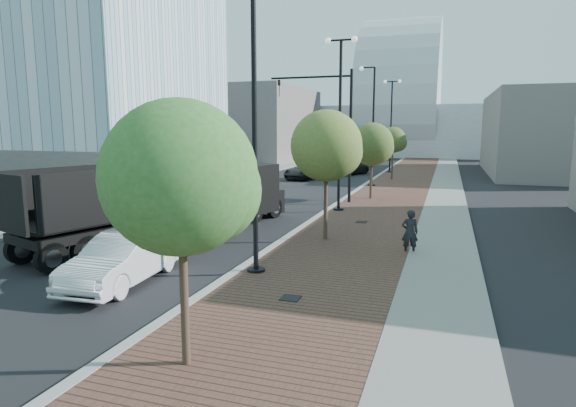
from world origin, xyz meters
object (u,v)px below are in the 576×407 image
(white_sedan, at_px, (123,259))
(pedestrian, at_px, (410,232))
(dump_truck, at_px, (200,200))
(dark_car_mid, at_px, (306,172))

(white_sedan, height_order, pedestrian, pedestrian)
(white_sedan, bearing_deg, pedestrian, 33.18)
(dump_truck, bearing_deg, dark_car_mid, 110.67)
(dump_truck, height_order, pedestrian, dump_truck)
(dark_car_mid, bearing_deg, pedestrian, -49.53)
(dump_truck, relative_size, pedestrian, 8.07)
(dump_truck, xyz_separation_m, white_sedan, (1.54, -7.49, -0.60))
(pedestrian, bearing_deg, white_sedan, 25.22)
(dump_truck, distance_m, white_sedan, 7.67)
(dump_truck, relative_size, white_sedan, 2.95)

